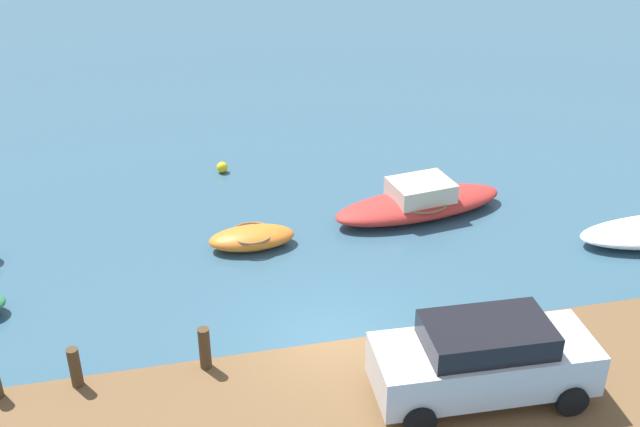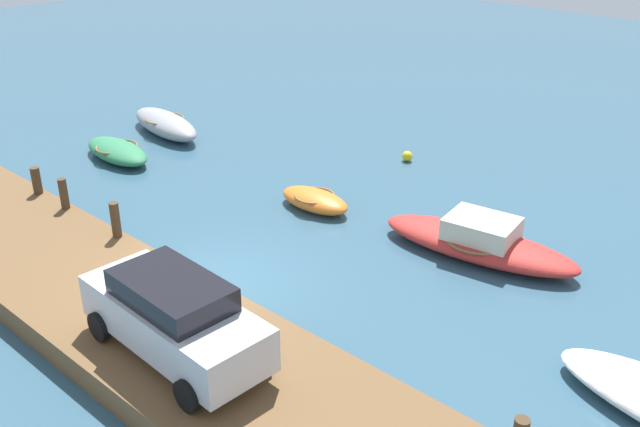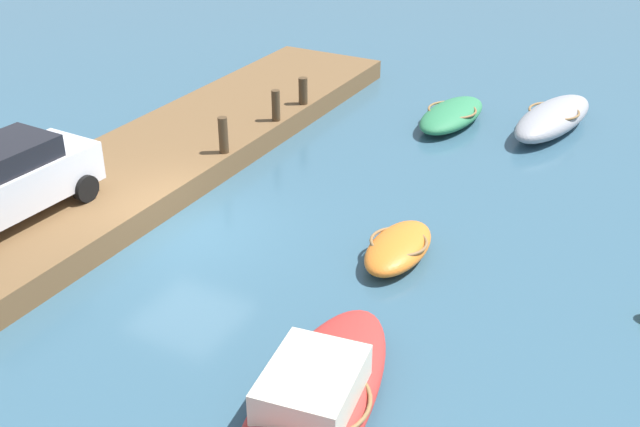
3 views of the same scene
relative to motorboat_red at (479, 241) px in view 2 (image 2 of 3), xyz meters
The scene contains 11 objects.
ground_plane 7.05m from the motorboat_red, 125.38° to the right, with size 84.00×84.00×0.00m, color #33566B.
dock_platform 9.23m from the motorboat_red, 116.18° to the right, with size 24.67×3.89×0.63m, color brown.
motorboat_red is the anchor object (origin of this frame).
rowboat_green 13.56m from the motorboat_red, 169.24° to the right, with size 3.46×1.68×0.62m.
dinghy_orange 5.33m from the motorboat_red, behind, with size 2.45×1.28×0.57m.
rowboat_grey 14.29m from the motorboat_red, behind, with size 4.47×2.14×0.82m.
mooring_post_west 13.06m from the motorboat_red, 149.68° to the right, with size 0.27×0.27×0.82m, color #47331E.
mooring_post_mid_west 11.73m from the motorboat_red, 145.78° to the right, with size 0.24×0.24×0.91m, color #47331E.
mooring_post_mid_east 9.69m from the motorboat_red, 137.00° to the right, with size 0.25×0.25×0.98m, color #47331E.
parked_car 8.92m from the motorboat_red, 101.42° to the right, with size 4.45×2.03×1.74m.
marker_buoy 7.04m from the motorboat_red, 141.91° to the left, with size 0.37×0.37×0.37m, color yellow.
Camera 2 is at (12.50, -9.81, 9.50)m, focal length 40.60 mm.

